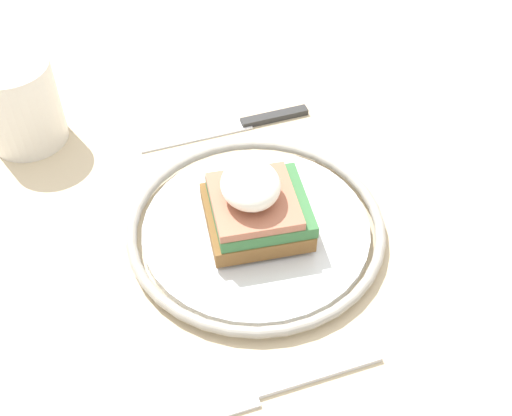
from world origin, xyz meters
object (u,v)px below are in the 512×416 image
object	(u,v)px
fork	(288,384)
knife	(239,125)
plate	(256,228)
sandwich	(255,204)
cup	(19,102)

from	to	relation	value
fork	knife	bearing A→B (deg)	-4.22
plate	knife	size ratio (longest dim) A/B	1.25
sandwich	plate	bearing A→B (deg)	-31.98
sandwich	knife	world-z (taller)	sandwich
plate	sandwich	distance (m)	0.03
plate	fork	bearing A→B (deg)	176.96
sandwich	cup	xyz separation A→B (m)	(0.19, 0.21, 0.01)
cup	sandwich	bearing A→B (deg)	-131.78
sandwich	knife	size ratio (longest dim) A/B	0.47
sandwich	fork	bearing A→B (deg)	177.28
sandwich	fork	world-z (taller)	sandwich
fork	cup	world-z (taller)	cup
fork	cup	size ratio (longest dim) A/B	1.50
knife	sandwich	bearing A→B (deg)	174.31
knife	cup	size ratio (longest dim) A/B	2.06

